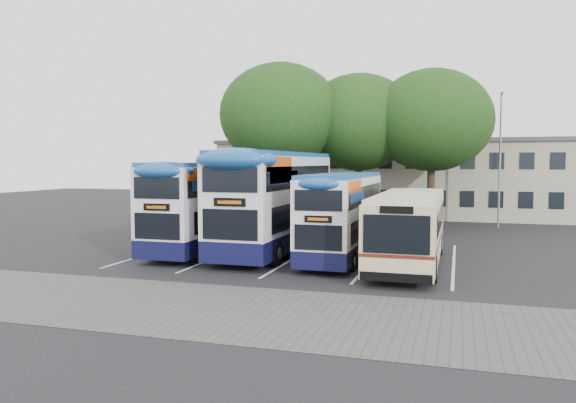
{
  "coord_description": "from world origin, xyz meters",
  "views": [
    {
      "loc": [
        3.39,
        -20.18,
        4.39
      ],
      "look_at": [
        -4.29,
        5.0,
        2.55
      ],
      "focal_mm": 35.0,
      "sensor_mm": 36.0,
      "label": 1
    }
  ],
  "objects_px": {
    "tree_mid": "(359,123)",
    "bus_dd_mid": "(276,197)",
    "tree_left": "(281,115)",
    "bus_dd_left": "(211,202)",
    "lamp_post": "(500,152)",
    "bus_single": "(409,224)",
    "tree_right": "(432,120)",
    "bus_dd_right": "(343,212)"
  },
  "relations": [
    {
      "from": "tree_left",
      "to": "tree_mid",
      "type": "bearing_deg",
      "value": 24.52
    },
    {
      "from": "tree_mid",
      "to": "bus_dd_mid",
      "type": "bearing_deg",
      "value": -99.06
    },
    {
      "from": "tree_right",
      "to": "bus_dd_right",
      "type": "relative_size",
      "value": 1.13
    },
    {
      "from": "tree_left",
      "to": "bus_dd_left",
      "type": "distance_m",
      "value": 11.66
    },
    {
      "from": "tree_right",
      "to": "tree_mid",
      "type": "bearing_deg",
      "value": 177.27
    },
    {
      "from": "bus_single",
      "to": "tree_left",
      "type": "bearing_deg",
      "value": 128.85
    },
    {
      "from": "bus_dd_left",
      "to": "tree_mid",
      "type": "bearing_deg",
      "value": 67.32
    },
    {
      "from": "tree_left",
      "to": "tree_right",
      "type": "relative_size",
      "value": 1.05
    },
    {
      "from": "tree_mid",
      "to": "bus_dd_mid",
      "type": "xyz_separation_m",
      "value": [
        -1.96,
        -12.32,
        -4.44
      ]
    },
    {
      "from": "tree_left",
      "to": "tree_right",
      "type": "bearing_deg",
      "value": 11.67
    },
    {
      "from": "tree_right",
      "to": "bus_dd_mid",
      "type": "relative_size",
      "value": 0.9
    },
    {
      "from": "bus_single",
      "to": "tree_mid",
      "type": "bearing_deg",
      "value": 108.11
    },
    {
      "from": "tree_right",
      "to": "bus_dd_right",
      "type": "xyz_separation_m",
      "value": [
        -3.29,
        -13.13,
        -5.01
      ]
    },
    {
      "from": "bus_dd_left",
      "to": "bus_dd_mid",
      "type": "bearing_deg",
      "value": 6.82
    },
    {
      "from": "lamp_post",
      "to": "bus_dd_mid",
      "type": "relative_size",
      "value": 0.77
    },
    {
      "from": "bus_dd_mid",
      "to": "bus_dd_right",
      "type": "height_order",
      "value": "bus_dd_mid"
    },
    {
      "from": "tree_left",
      "to": "bus_dd_left",
      "type": "relative_size",
      "value": 1.05
    },
    {
      "from": "lamp_post",
      "to": "tree_left",
      "type": "relative_size",
      "value": 0.82
    },
    {
      "from": "bus_dd_right",
      "to": "tree_left",
      "type": "bearing_deg",
      "value": 120.47
    },
    {
      "from": "lamp_post",
      "to": "bus_dd_right",
      "type": "distance_m",
      "value": 17.07
    },
    {
      "from": "lamp_post",
      "to": "bus_single",
      "type": "relative_size",
      "value": 0.88
    },
    {
      "from": "lamp_post",
      "to": "tree_left",
      "type": "height_order",
      "value": "tree_left"
    },
    {
      "from": "tree_left",
      "to": "bus_dd_left",
      "type": "height_order",
      "value": "tree_left"
    },
    {
      "from": "tree_mid",
      "to": "tree_right",
      "type": "xyz_separation_m",
      "value": [
        4.87,
        -0.23,
        0.02
      ]
    },
    {
      "from": "bus_single",
      "to": "bus_dd_left",
      "type": "bearing_deg",
      "value": 171.71
    },
    {
      "from": "lamp_post",
      "to": "bus_single",
      "type": "xyz_separation_m",
      "value": [
        -4.61,
        -15.77,
        -3.35
      ]
    },
    {
      "from": "lamp_post",
      "to": "bus_dd_left",
      "type": "bearing_deg",
      "value": -135.47
    },
    {
      "from": "tree_right",
      "to": "bus_single",
      "type": "relative_size",
      "value": 1.02
    },
    {
      "from": "tree_right",
      "to": "bus_dd_left",
      "type": "distance_m",
      "value": 16.79
    },
    {
      "from": "tree_left",
      "to": "bus_single",
      "type": "xyz_separation_m",
      "value": [
        9.59,
        -11.91,
        -5.81
      ]
    },
    {
      "from": "lamp_post",
      "to": "bus_dd_mid",
      "type": "distance_m",
      "value": 18.03
    },
    {
      "from": "bus_dd_left",
      "to": "bus_single",
      "type": "xyz_separation_m",
      "value": [
        9.95,
        -1.45,
        -0.67
      ]
    },
    {
      "from": "tree_left",
      "to": "bus_dd_mid",
      "type": "bearing_deg",
      "value": -73.43
    },
    {
      "from": "tree_right",
      "to": "bus_dd_mid",
      "type": "xyz_separation_m",
      "value": [
        -6.83,
        -12.09,
        -4.46
      ]
    },
    {
      "from": "lamp_post",
      "to": "tree_left",
      "type": "distance_m",
      "value": 14.92
    },
    {
      "from": "tree_left",
      "to": "bus_single",
      "type": "bearing_deg",
      "value": -51.15
    },
    {
      "from": "tree_right",
      "to": "bus_dd_left",
      "type": "height_order",
      "value": "tree_right"
    },
    {
      "from": "bus_single",
      "to": "tree_right",
      "type": "bearing_deg",
      "value": 89.05
    },
    {
      "from": "bus_dd_mid",
      "to": "tree_left",
      "type": "bearing_deg",
      "value": 106.57
    },
    {
      "from": "bus_dd_mid",
      "to": "tree_right",
      "type": "bearing_deg",
      "value": 60.53
    },
    {
      "from": "lamp_post",
      "to": "tree_right",
      "type": "bearing_deg",
      "value": -157.26
    },
    {
      "from": "tree_mid",
      "to": "bus_dd_mid",
      "type": "height_order",
      "value": "tree_mid"
    }
  ]
}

